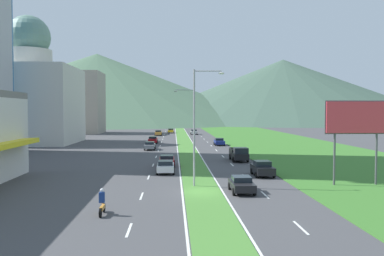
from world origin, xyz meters
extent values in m
plane|color=#424244|center=(0.00, 0.00, 0.00)|extent=(600.00, 600.00, 0.00)
cube|color=#477F33|center=(0.00, 60.00, 0.03)|extent=(3.20, 240.00, 0.06)
cube|color=#387028|center=(20.60, 60.00, 0.03)|extent=(24.00, 240.00, 0.06)
cube|color=silver|center=(-5.10, -10.62, 0.01)|extent=(0.16, 2.80, 0.01)
cube|color=silver|center=(-5.10, -1.24, 0.01)|extent=(0.16, 2.80, 0.01)
cube|color=silver|center=(-5.10, 8.14, 0.01)|extent=(0.16, 2.80, 0.01)
cube|color=silver|center=(-5.10, 17.52, 0.01)|extent=(0.16, 2.80, 0.01)
cube|color=silver|center=(-5.10, 26.90, 0.01)|extent=(0.16, 2.80, 0.01)
cube|color=silver|center=(-5.10, 36.28, 0.01)|extent=(0.16, 2.80, 0.01)
cube|color=silver|center=(-5.10, 45.66, 0.01)|extent=(0.16, 2.80, 0.01)
cube|color=silver|center=(-5.10, 55.04, 0.01)|extent=(0.16, 2.80, 0.01)
cube|color=silver|center=(-5.10, 64.42, 0.01)|extent=(0.16, 2.80, 0.01)
cube|color=silver|center=(-5.10, 73.80, 0.01)|extent=(0.16, 2.80, 0.01)
cube|color=silver|center=(-5.10, 83.19, 0.01)|extent=(0.16, 2.80, 0.01)
cube|color=silver|center=(-5.10, 92.57, 0.01)|extent=(0.16, 2.80, 0.01)
cube|color=silver|center=(-5.10, 101.95, 0.01)|extent=(0.16, 2.80, 0.01)
cube|color=silver|center=(-5.10, 111.33, 0.01)|extent=(0.16, 2.80, 0.01)
cube|color=silver|center=(5.10, -10.62, 0.01)|extent=(0.16, 2.80, 0.01)
cube|color=silver|center=(5.10, -1.24, 0.01)|extent=(0.16, 2.80, 0.01)
cube|color=silver|center=(5.10, 8.14, 0.01)|extent=(0.16, 2.80, 0.01)
cube|color=silver|center=(5.10, 17.52, 0.01)|extent=(0.16, 2.80, 0.01)
cube|color=silver|center=(5.10, 26.90, 0.01)|extent=(0.16, 2.80, 0.01)
cube|color=silver|center=(5.10, 36.28, 0.01)|extent=(0.16, 2.80, 0.01)
cube|color=silver|center=(5.10, 45.66, 0.01)|extent=(0.16, 2.80, 0.01)
cube|color=silver|center=(5.10, 55.04, 0.01)|extent=(0.16, 2.80, 0.01)
cube|color=silver|center=(5.10, 64.42, 0.01)|extent=(0.16, 2.80, 0.01)
cube|color=silver|center=(5.10, 73.80, 0.01)|extent=(0.16, 2.80, 0.01)
cube|color=silver|center=(5.10, 83.19, 0.01)|extent=(0.16, 2.80, 0.01)
cube|color=silver|center=(5.10, 92.57, 0.01)|extent=(0.16, 2.80, 0.01)
cube|color=silver|center=(5.10, 101.95, 0.01)|extent=(0.16, 2.80, 0.01)
cube|color=silver|center=(5.10, 111.33, 0.01)|extent=(0.16, 2.80, 0.01)
cube|color=silver|center=(-1.75, 60.00, 0.01)|extent=(0.16, 240.00, 0.01)
cube|color=silver|center=(1.75, 60.00, 0.01)|extent=(0.16, 240.00, 0.01)
cube|color=beige|center=(-33.37, 54.14, 8.19)|extent=(19.46, 19.46, 16.38)
cylinder|color=beige|center=(-33.37, 54.14, 18.21)|extent=(9.58, 9.58, 3.65)
sphere|color=slate|center=(-33.37, 54.14, 22.77)|extent=(9.12, 9.12, 9.12)
cube|color=#9E9384|center=(-31.85, 92.81, 9.49)|extent=(14.23, 14.23, 18.98)
cone|color=#47664C|center=(-50.63, 224.26, 21.51)|extent=(224.54, 224.54, 43.03)
cone|color=#3D5647|center=(22.02, 282.91, 10.23)|extent=(236.03, 236.03, 20.46)
cone|color=#3D5647|center=(68.73, 225.08, 20.09)|extent=(200.08, 200.08, 40.18)
cylinder|color=#99999E|center=(-0.59, 2.72, 5.38)|extent=(0.18, 0.18, 10.76)
cylinder|color=#99999E|center=(0.66, 2.67, 10.61)|extent=(2.50, 0.19, 0.10)
ellipsoid|color=silver|center=(1.91, 2.63, 10.41)|extent=(0.56, 0.28, 0.20)
cylinder|color=#99999E|center=(0.76, 28.79, 5.19)|extent=(0.18, 0.18, 10.37)
cylinder|color=#99999E|center=(-0.69, 28.65, 10.22)|extent=(2.91, 0.38, 0.10)
ellipsoid|color=silver|center=(-2.14, 28.52, 10.02)|extent=(0.56, 0.28, 0.20)
cylinder|color=#4C4C51|center=(12.52, 2.65, 2.46)|extent=(0.20, 0.20, 4.91)
cylinder|color=#4C4C51|center=(16.52, 2.65, 2.46)|extent=(0.20, 0.20, 4.91)
cube|color=#D83847|center=(14.52, 2.55, 6.37)|extent=(5.71, 0.16, 2.92)
cube|color=#4C4C51|center=(14.52, 2.67, 6.37)|extent=(5.91, 0.08, 3.12)
cube|color=#C6842D|center=(-6.69, 79.41, 0.67)|extent=(1.83, 4.18, 0.71)
cube|color=black|center=(-6.69, 79.25, 1.26)|extent=(1.57, 1.84, 0.46)
cylinder|color=black|center=(-7.57, 80.71, 0.32)|extent=(0.22, 0.64, 0.64)
cylinder|color=black|center=(-5.81, 80.71, 0.32)|extent=(0.22, 0.64, 0.64)
cylinder|color=black|center=(-7.57, 78.12, 0.32)|extent=(0.22, 0.64, 0.64)
cylinder|color=black|center=(-5.81, 78.12, 0.32)|extent=(0.22, 0.64, 0.64)
cube|color=#B2B2B7|center=(3.60, 84.06, 0.64)|extent=(1.83, 4.23, 0.64)
cube|color=black|center=(3.60, 84.23, 1.22)|extent=(1.57, 1.86, 0.51)
cylinder|color=black|center=(4.47, 82.75, 0.32)|extent=(0.22, 0.64, 0.64)
cylinder|color=black|center=(2.72, 82.75, 0.32)|extent=(0.22, 0.64, 0.64)
cylinder|color=black|center=(4.47, 85.37, 0.32)|extent=(0.22, 0.64, 0.64)
cylinder|color=black|center=(2.72, 85.37, 0.32)|extent=(0.22, 0.64, 0.64)
cube|color=yellow|center=(-3.29, 92.07, 0.63)|extent=(1.74, 4.21, 0.61)
cube|color=black|center=(-3.29, 91.90, 1.18)|extent=(1.50, 1.85, 0.48)
cylinder|color=black|center=(-4.12, 93.38, 0.32)|extent=(0.22, 0.64, 0.64)
cylinder|color=black|center=(-2.45, 93.38, 0.32)|extent=(0.22, 0.64, 0.64)
cylinder|color=black|center=(-4.12, 90.76, 0.32)|extent=(0.22, 0.64, 0.64)
cylinder|color=black|center=(-2.45, 90.76, 0.32)|extent=(0.22, 0.64, 0.64)
cube|color=slate|center=(-6.68, 38.04, 0.65)|extent=(1.75, 4.59, 0.65)
cube|color=black|center=(-6.68, 37.86, 1.21)|extent=(1.50, 2.02, 0.48)
cylinder|color=black|center=(-7.52, 39.46, 0.32)|extent=(0.22, 0.64, 0.64)
cylinder|color=black|center=(-5.84, 39.46, 0.32)|extent=(0.22, 0.64, 0.64)
cylinder|color=black|center=(-7.52, 36.62, 0.32)|extent=(0.22, 0.64, 0.64)
cylinder|color=black|center=(-5.84, 36.62, 0.32)|extent=(0.22, 0.64, 0.64)
cube|color=black|center=(3.34, -0.13, 0.62)|extent=(1.80, 4.04, 0.61)
cube|color=black|center=(3.34, 0.04, 1.15)|extent=(1.55, 1.78, 0.44)
cylinder|color=black|center=(4.21, -1.38, 0.32)|extent=(0.22, 0.64, 0.64)
cylinder|color=black|center=(2.48, -1.38, 0.32)|extent=(0.22, 0.64, 0.64)
cylinder|color=black|center=(4.21, 1.13, 0.32)|extent=(0.22, 0.64, 0.64)
cylinder|color=black|center=(2.48, 1.13, 0.32)|extent=(0.22, 0.64, 0.64)
cube|color=navy|center=(6.79, 46.71, 0.65)|extent=(1.84, 4.50, 0.66)
cube|color=black|center=(6.79, 46.89, 1.22)|extent=(1.58, 1.98, 0.47)
cylinder|color=black|center=(7.68, 45.31, 0.32)|extent=(0.22, 0.64, 0.64)
cylinder|color=black|center=(5.91, 45.31, 0.32)|extent=(0.22, 0.64, 0.64)
cylinder|color=black|center=(7.68, 48.10, 0.32)|extent=(0.22, 0.64, 0.64)
cylinder|color=black|center=(5.91, 48.10, 0.32)|extent=(0.22, 0.64, 0.64)
cube|color=maroon|center=(-6.87, 52.41, 0.68)|extent=(1.84, 4.76, 0.73)
cube|color=black|center=(-6.87, 52.22, 1.26)|extent=(1.58, 2.10, 0.42)
cylinder|color=black|center=(-7.75, 53.88, 0.32)|extent=(0.22, 0.64, 0.64)
cylinder|color=black|center=(-5.98, 53.88, 0.32)|extent=(0.22, 0.64, 0.64)
cylinder|color=black|center=(-7.75, 50.93, 0.32)|extent=(0.22, 0.64, 0.64)
cylinder|color=black|center=(-5.98, 50.93, 0.32)|extent=(0.22, 0.64, 0.64)
cube|color=maroon|center=(-3.30, 16.16, 0.67)|extent=(1.85, 4.35, 0.70)
cube|color=black|center=(-3.30, 15.99, 1.23)|extent=(1.59, 1.92, 0.41)
cylinder|color=black|center=(-4.19, 17.51, 0.32)|extent=(0.22, 0.64, 0.64)
cylinder|color=black|center=(-2.41, 17.51, 0.32)|extent=(0.22, 0.64, 0.64)
cylinder|color=black|center=(-4.19, 14.81, 0.32)|extent=(0.22, 0.64, 0.64)
cylinder|color=black|center=(-2.41, 14.81, 0.32)|extent=(0.22, 0.64, 0.64)
cube|color=black|center=(7.04, 8.35, 0.71)|extent=(1.90, 4.16, 0.78)
cube|color=black|center=(7.04, 8.51, 1.36)|extent=(1.63, 1.83, 0.52)
cylinder|color=black|center=(7.96, 7.06, 0.32)|extent=(0.22, 0.64, 0.64)
cylinder|color=black|center=(6.13, 7.06, 0.32)|extent=(0.22, 0.64, 0.64)
cylinder|color=black|center=(7.96, 9.64, 0.32)|extent=(0.22, 0.64, 0.64)
cylinder|color=black|center=(6.13, 9.64, 0.32)|extent=(0.22, 0.64, 0.64)
cube|color=silver|center=(-3.36, 11.01, 0.64)|extent=(1.87, 4.45, 0.63)
cube|color=black|center=(-3.36, 10.83, 1.18)|extent=(1.60, 1.96, 0.45)
cylinder|color=black|center=(-4.26, 12.39, 0.32)|extent=(0.22, 0.64, 0.64)
cylinder|color=black|center=(-2.47, 12.39, 0.32)|extent=(0.22, 0.64, 0.64)
cylinder|color=black|center=(-4.26, 9.63, 0.32)|extent=(0.22, 0.64, 0.64)
cylinder|color=black|center=(-2.47, 9.63, 0.32)|extent=(0.22, 0.64, 0.64)
cube|color=black|center=(6.61, 21.39, 0.80)|extent=(2.00, 5.40, 0.80)
cube|color=black|center=(6.61, 19.79, 1.60)|extent=(1.84, 2.00, 0.80)
cube|color=black|center=(7.55, 22.49, 1.42)|extent=(0.10, 3.20, 0.44)
cube|color=black|center=(5.67, 22.49, 1.42)|extent=(0.10, 3.20, 0.44)
cube|color=black|center=(6.61, 24.04, 1.42)|extent=(1.84, 0.10, 0.44)
cylinder|color=black|center=(7.57, 19.77, 0.40)|extent=(0.26, 0.80, 0.80)
cylinder|color=black|center=(5.65, 19.77, 0.40)|extent=(0.26, 0.80, 0.80)
cylinder|color=black|center=(7.57, 23.01, 0.40)|extent=(0.26, 0.80, 0.80)
cylinder|color=black|center=(5.65, 23.01, 0.40)|extent=(0.26, 0.80, 0.80)
cylinder|color=black|center=(-7.28, -6.35, 0.30)|extent=(0.10, 0.60, 0.60)
cylinder|color=black|center=(-7.28, -7.75, 0.30)|extent=(0.12, 0.60, 0.60)
cube|color=#C6842D|center=(-7.28, -7.05, 0.47)|extent=(0.20, 1.12, 0.25)
ellipsoid|color=#C6842D|center=(-7.28, -6.85, 0.83)|extent=(0.24, 0.44, 0.24)
cube|color=navy|center=(-7.28, -7.15, 1.20)|extent=(0.36, 0.28, 0.70)
sphere|color=silver|center=(-7.28, -7.10, 1.67)|extent=(0.26, 0.26, 0.26)
camera|label=1|loc=(-2.50, -34.00, 6.98)|focal=37.62mm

